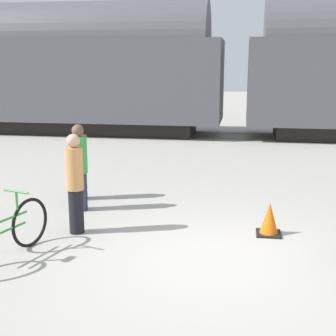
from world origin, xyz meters
The scene contains 9 objects.
ground_plane centered at (0.00, 0.00, 0.00)m, with size 80.00×80.00×0.00m, color #A8A399.
freight_train centered at (0.00, 11.71, 2.63)m, with size 27.81×3.04×5.05m.
rail_near centered at (0.00, 10.99, 0.01)m, with size 39.81×0.07×0.01m, color #4C4238.
rail_far centered at (0.00, 12.43, 0.01)m, with size 39.81×0.07×0.01m, color #4C4238.
bicycle_green centered at (-2.93, -0.46, 0.40)m, with size 0.59×1.78×0.95m.
person_in_tan centered at (-2.29, 0.73, 0.85)m, with size 0.28×0.28×1.66m.
person_in_red centered at (-2.89, 2.62, 0.78)m, with size 0.33×0.33×1.56m.
person_in_green centered at (-2.64, 1.92, 0.83)m, with size 0.31×0.31×1.64m.
traffic_cone centered at (0.85, 1.15, 0.25)m, with size 0.40×0.40×0.55m.
Camera 1 is at (0.39, -6.28, 2.76)m, focal length 50.00 mm.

